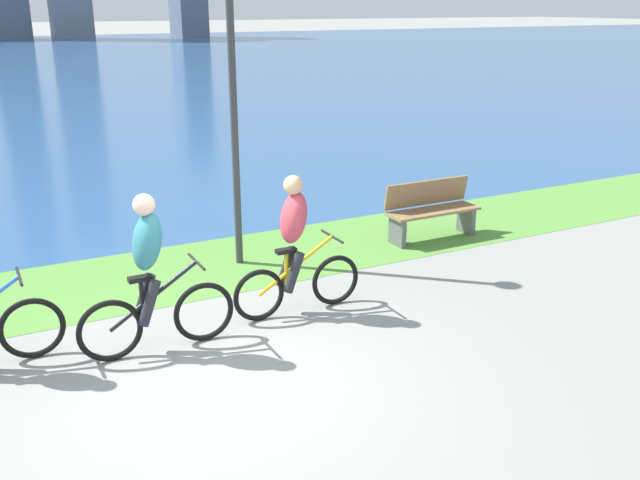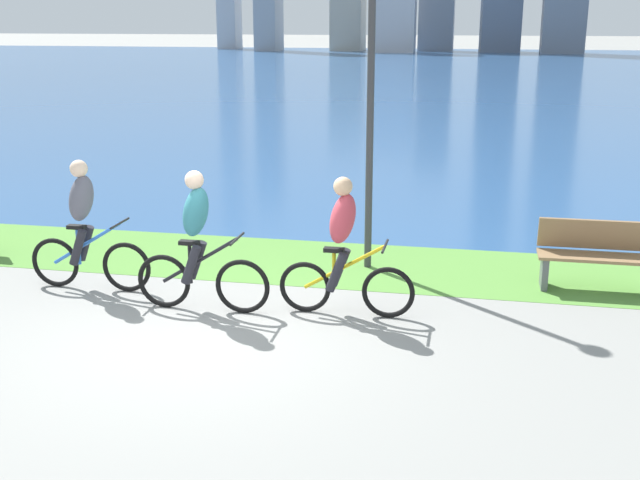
% 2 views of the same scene
% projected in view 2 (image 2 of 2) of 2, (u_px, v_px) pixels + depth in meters
% --- Properties ---
extents(ground_plane, '(300.00, 300.00, 0.00)m').
position_uv_depth(ground_plane, '(204.00, 338.00, 8.60)').
color(ground_plane, gray).
extents(grass_strip_bayside, '(120.00, 2.15, 0.01)m').
position_uv_depth(grass_strip_bayside, '(272.00, 260.00, 11.37)').
color(grass_strip_bayside, '#59933D').
rests_on(grass_strip_bayside, ground).
extents(bay_water_surface, '(300.00, 78.68, 0.00)m').
position_uv_depth(bay_water_surface, '(435.00, 73.00, 49.46)').
color(bay_water_surface, '#2D568C').
rests_on(bay_water_surface, ground).
extents(cyclist_lead, '(1.62, 0.52, 1.66)m').
position_uv_depth(cyclist_lead, '(344.00, 247.00, 9.06)').
color(cyclist_lead, black).
rests_on(cyclist_lead, ground).
extents(cyclist_trailing, '(1.66, 0.52, 1.71)m').
position_uv_depth(cyclist_trailing, '(198.00, 243.00, 9.20)').
color(cyclist_trailing, black).
rests_on(cyclist_trailing, ground).
extents(cyclist_distant_rear, '(1.65, 0.52, 1.70)m').
position_uv_depth(cyclist_distant_rear, '(85.00, 226.00, 9.93)').
color(cyclist_distant_rear, black).
rests_on(cyclist_distant_rear, ground).
extents(bench_near_path, '(1.50, 0.47, 0.90)m').
position_uv_depth(bench_near_path, '(598.00, 256.00, 10.03)').
color(bench_near_path, olive).
rests_on(bench_near_path, ground).
extents(lamppost_tall, '(0.28, 0.28, 4.38)m').
position_uv_depth(lamppost_tall, '(371.00, 63.00, 10.28)').
color(lamppost_tall, '#38383D').
rests_on(lamppost_tall, ground).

